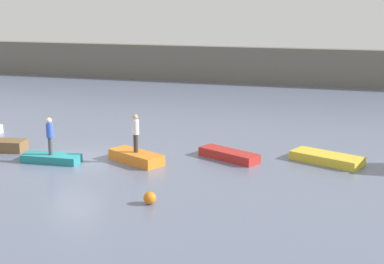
# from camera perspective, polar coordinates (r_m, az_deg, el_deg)

# --- Properties ---
(ground_plane) EXTENTS (120.00, 120.00, 0.00)m
(ground_plane) POSITION_cam_1_polar(r_m,az_deg,el_deg) (26.75, -12.03, -2.87)
(ground_plane) COLOR slate
(embankment_wall) EXTENTS (80.00, 1.20, 3.26)m
(embankment_wall) POSITION_cam_1_polar(r_m,az_deg,el_deg) (51.39, 2.34, 6.97)
(embankment_wall) COLOR #666056
(embankment_wall) RESTS_ON ground_plane
(rowboat_teal) EXTENTS (2.74, 1.13, 0.36)m
(rowboat_teal) POSITION_cam_1_polar(r_m,az_deg,el_deg) (26.67, -14.22, -2.63)
(rowboat_teal) COLOR teal
(rowboat_teal) RESTS_ON ground_plane
(rowboat_orange) EXTENTS (2.97, 2.21, 0.49)m
(rowboat_orange) POSITION_cam_1_polar(r_m,az_deg,el_deg) (25.93, -5.75, -2.58)
(rowboat_orange) COLOR orange
(rowboat_orange) RESTS_ON ground_plane
(rowboat_red) EXTENTS (3.15, 2.19, 0.42)m
(rowboat_red) POSITION_cam_1_polar(r_m,az_deg,el_deg) (26.37, 3.81, -2.36)
(rowboat_red) COLOR red
(rowboat_red) RESTS_ON ground_plane
(rowboat_yellow) EXTENTS (3.50, 2.44, 0.40)m
(rowboat_yellow) POSITION_cam_1_polar(r_m,az_deg,el_deg) (26.55, 13.64, -2.63)
(rowboat_yellow) COLOR gold
(rowboat_yellow) RESTS_ON ground_plane
(person_white_shirt) EXTENTS (0.32, 0.32, 1.78)m
(person_white_shirt) POSITION_cam_1_polar(r_m,az_deg,el_deg) (25.62, -5.81, 0.09)
(person_white_shirt) COLOR #38332D
(person_white_shirt) RESTS_ON rowboat_orange
(person_blue_shirt) EXTENTS (0.32, 0.32, 1.74)m
(person_blue_shirt) POSITION_cam_1_polar(r_m,az_deg,el_deg) (26.38, -14.36, -0.20)
(person_blue_shirt) COLOR #4C4C56
(person_blue_shirt) RESTS_ON rowboat_teal
(mooring_buoy) EXTENTS (0.47, 0.47, 0.47)m
(mooring_buoy) POSITION_cam_1_polar(r_m,az_deg,el_deg) (20.68, -4.35, -6.76)
(mooring_buoy) COLOR orange
(mooring_buoy) RESTS_ON ground_plane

